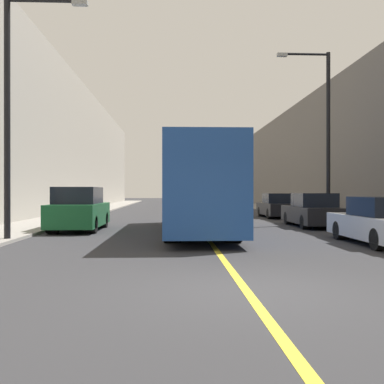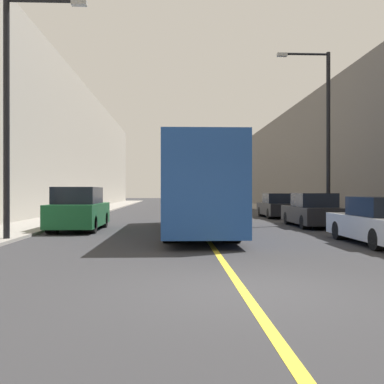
% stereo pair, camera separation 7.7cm
% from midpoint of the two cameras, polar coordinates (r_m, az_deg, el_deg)
% --- Properties ---
extents(ground_plane, '(200.00, 200.00, 0.00)m').
position_cam_midpoint_polar(ground_plane, '(7.57, 6.80, -12.35)').
color(ground_plane, '#2D2D30').
extents(sidewalk_left, '(2.79, 72.00, 0.11)m').
position_cam_midpoint_polar(sidewalk_left, '(37.89, -12.10, -2.29)').
color(sidewalk_left, gray).
rests_on(sidewalk_left, ground).
extents(sidewalk_right, '(2.79, 72.00, 0.11)m').
position_cam_midpoint_polar(sidewalk_right, '(38.35, 11.02, -2.26)').
color(sidewalk_right, gray).
rests_on(sidewalk_right, ground).
extents(building_row_left, '(4.00, 72.00, 11.09)m').
position_cam_midpoint_polar(building_row_left, '(38.78, -17.08, 5.89)').
color(building_row_left, gray).
rests_on(building_row_left, ground).
extents(building_row_right, '(4.00, 72.00, 8.92)m').
position_cam_midpoint_polar(building_row_right, '(39.34, 15.85, 4.22)').
color(building_row_right, '#66605B').
rests_on(building_row_right, ground).
extents(road_center_line, '(0.16, 72.00, 0.01)m').
position_cam_midpoint_polar(road_center_line, '(37.35, -0.47, -2.40)').
color(road_center_line, gold).
rests_on(road_center_line, ground).
extents(bus, '(2.46, 11.61, 3.36)m').
position_cam_midpoint_polar(bus, '(17.83, 0.65, 0.63)').
color(bus, '#1E4793').
rests_on(bus, ground).
extents(parked_suv_left, '(1.88, 4.50, 1.80)m').
position_cam_midpoint_polar(parked_suv_left, '(19.21, -14.07, -2.27)').
color(parked_suv_left, '#145128').
rests_on(parked_suv_left, ground).
extents(car_right_near, '(1.82, 4.62, 1.46)m').
position_cam_midpoint_polar(car_right_near, '(14.90, 23.09, -3.63)').
color(car_right_near, silver).
rests_on(car_right_near, ground).
extents(car_right_mid, '(1.83, 4.51, 1.54)m').
position_cam_midpoint_polar(car_right_mid, '(21.32, 15.18, -2.42)').
color(car_right_mid, black).
rests_on(car_right_mid, ground).
extents(car_right_far, '(1.78, 4.36, 1.50)m').
position_cam_midpoint_polar(car_right_far, '(28.18, 10.88, -1.84)').
color(car_right_far, black).
rests_on(car_right_far, ground).
extents(street_lamp_left, '(2.68, 0.24, 7.79)m').
position_cam_midpoint_polar(street_lamp_left, '(15.84, -21.58, 10.71)').
color(street_lamp_left, black).
rests_on(street_lamp_left, sidewalk_left).
extents(street_lamp_right, '(2.68, 0.24, 8.45)m').
position_cam_midpoint_polar(street_lamp_right, '(23.51, 16.51, 8.05)').
color(street_lamp_right, black).
rests_on(street_lamp_right, sidewalk_right).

